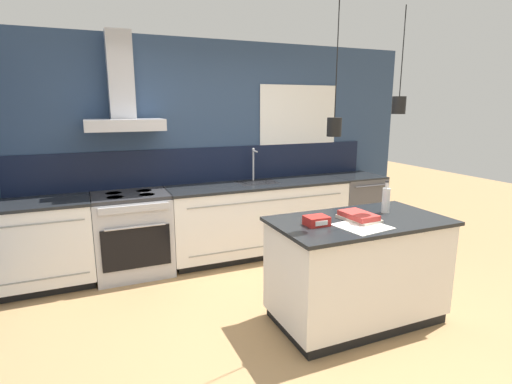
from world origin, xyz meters
TOP-DOWN VIEW (x-y plane):
  - ground_plane at (0.00, 0.00)m, footprint 16.00×16.00m
  - wall_back at (-0.06, 2.00)m, footprint 5.60×2.27m
  - counter_run_left at (-1.87, 1.69)m, footprint 1.00×0.64m
  - counter_run_sink at (0.55, 1.69)m, footprint 2.25×0.64m
  - oven_range at (-0.97, 1.69)m, footprint 0.80×0.66m
  - dishwasher at (1.98, 1.69)m, footprint 0.64×0.65m
  - kitchen_island at (0.68, -0.10)m, footprint 1.47×0.81m
  - bottle_on_island at (1.02, -0.01)m, footprint 0.07×0.07m
  - book_stack at (0.65, -0.12)m, footprint 0.26×0.36m
  - red_supply_box at (0.26, -0.10)m, footprint 0.18×0.15m
  - paper_pile at (0.57, -0.28)m, footprint 0.41×0.40m

SIDE VIEW (x-z plane):
  - ground_plane at x=0.00m, z-range 0.00..0.00m
  - oven_range at x=-0.97m, z-range 0.00..0.91m
  - dishwasher at x=1.98m, z-range 0.00..0.91m
  - kitchen_island at x=0.68m, z-range 0.00..0.91m
  - counter_run_left at x=-1.87m, z-range 0.01..0.92m
  - counter_run_sink at x=0.55m, z-range -0.20..1.12m
  - paper_pile at x=0.57m, z-range 0.91..0.92m
  - book_stack at x=0.65m, z-range 0.91..0.98m
  - red_supply_box at x=0.26m, z-range 0.91..0.98m
  - bottle_on_island at x=1.02m, z-range 0.88..1.17m
  - wall_back at x=-0.06m, z-range 0.05..2.65m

